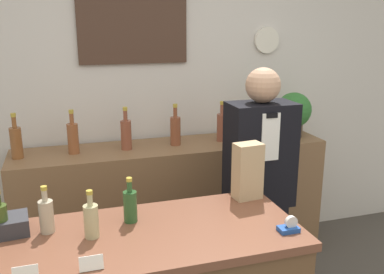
{
  "coord_description": "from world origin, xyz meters",
  "views": [
    {
      "loc": [
        -0.67,
        -1.22,
        1.85
      ],
      "look_at": [
        0.05,
        1.09,
        1.19
      ],
      "focal_mm": 40.0,
      "sensor_mm": 36.0,
      "label": 1
    }
  ],
  "objects_px": {
    "potted_plant": "(294,112)",
    "paper_bag": "(248,171)",
    "tape_dispenser": "(289,227)",
    "shopkeeper": "(258,195)"
  },
  "relations": [
    {
      "from": "potted_plant",
      "to": "paper_bag",
      "type": "xyz_separation_m",
      "value": [
        -0.82,
        -0.95,
        -0.07
      ]
    },
    {
      "from": "paper_bag",
      "to": "tape_dispenser",
      "type": "height_order",
      "value": "paper_bag"
    },
    {
      "from": "shopkeeper",
      "to": "paper_bag",
      "type": "bearing_deg",
      "value": -125.18
    },
    {
      "from": "potted_plant",
      "to": "paper_bag",
      "type": "relative_size",
      "value": 1.17
    },
    {
      "from": "paper_bag",
      "to": "tape_dispenser",
      "type": "distance_m",
      "value": 0.42
    },
    {
      "from": "potted_plant",
      "to": "tape_dispenser",
      "type": "xyz_separation_m",
      "value": [
        -0.8,
        -1.36,
        -0.2
      ]
    },
    {
      "from": "paper_bag",
      "to": "tape_dispenser",
      "type": "bearing_deg",
      "value": -86.57
    },
    {
      "from": "potted_plant",
      "to": "paper_bag",
      "type": "bearing_deg",
      "value": -130.71
    },
    {
      "from": "shopkeeper",
      "to": "tape_dispenser",
      "type": "height_order",
      "value": "shopkeeper"
    },
    {
      "from": "potted_plant",
      "to": "tape_dispenser",
      "type": "bearing_deg",
      "value": -120.43
    }
  ]
}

